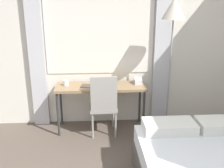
% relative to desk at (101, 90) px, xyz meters
% --- Properties ---
extents(wall_back_with_window, '(5.11, 0.13, 2.70)m').
position_rel_desk_xyz_m(wall_back_with_window, '(0.09, 0.30, 0.70)').
color(wall_back_with_window, silver).
rests_on(wall_back_with_window, ground_plane).
extents(desk, '(1.36, 0.45, 0.72)m').
position_rel_desk_xyz_m(desk, '(0.00, 0.00, 0.00)').
color(desk, '#937551').
rests_on(desk, ground_plane).
extents(desk_chair, '(0.41, 0.41, 0.95)m').
position_rel_desk_xyz_m(desk_chair, '(0.03, -0.20, -0.14)').
color(desk_chair, gray).
rests_on(desk_chair, ground_plane).
extents(standing_lamp, '(0.33, 0.33, 2.00)m').
position_rel_desk_xyz_m(standing_lamp, '(1.01, -0.16, 1.02)').
color(standing_lamp, '#4C4C51').
rests_on(standing_lamp, ground_plane).
extents(telephone, '(0.13, 0.17, 0.09)m').
position_rel_desk_xyz_m(telephone, '(0.58, 0.08, 0.11)').
color(telephone, silver).
rests_on(telephone, desk).
extents(book, '(0.30, 0.20, 0.02)m').
position_rel_desk_xyz_m(book, '(-0.15, -0.06, 0.08)').
color(book, '#4C4238').
rests_on(book, desk).
extents(mug, '(0.08, 0.08, 0.08)m').
position_rel_desk_xyz_m(mug, '(-0.53, 0.03, 0.11)').
color(mug, white).
rests_on(mug, desk).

